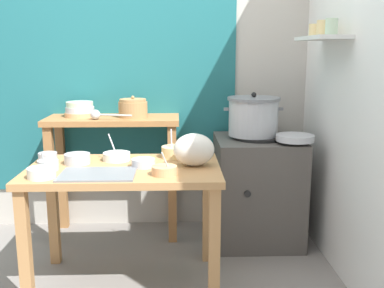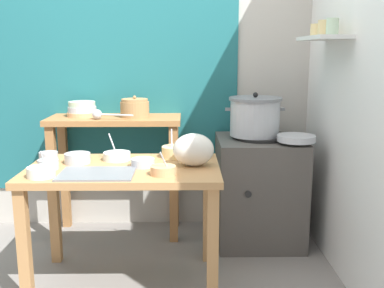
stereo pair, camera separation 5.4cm
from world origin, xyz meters
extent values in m
cube|color=#B2ADA3|center=(0.10, 1.10, 1.30)|extent=(4.40, 0.10, 2.60)
cube|color=#1E6066|center=(-0.15, 1.04, 1.35)|extent=(1.90, 0.02, 2.10)
cube|color=white|center=(1.40, 0.20, 1.30)|extent=(0.10, 3.20, 2.60)
cube|color=silver|center=(1.25, 0.40, 1.45)|extent=(0.20, 0.56, 0.02)
cylinder|color=#B7D1AD|center=(1.25, 0.23, 1.51)|extent=(0.07, 0.07, 0.09)
cylinder|color=#E5C684|center=(1.25, 0.38, 1.51)|extent=(0.08, 0.08, 0.09)
cylinder|color=#E5C684|center=(1.25, 0.53, 1.50)|extent=(0.09, 0.09, 0.08)
cube|color=#B27F4C|center=(0.05, 0.09, 0.70)|extent=(1.10, 0.66, 0.04)
cube|color=#B27F4C|center=(-0.45, -0.19, 0.34)|extent=(0.06, 0.06, 0.68)
cube|color=#B27F4C|center=(0.55, -0.19, 0.34)|extent=(0.06, 0.06, 0.68)
cube|color=#B27F4C|center=(-0.45, 0.37, 0.34)|extent=(0.06, 0.06, 0.68)
cube|color=#B27F4C|center=(0.55, 0.37, 0.34)|extent=(0.06, 0.06, 0.68)
cube|color=#9E6B3D|center=(-0.11, 0.83, 0.88)|extent=(0.96, 0.40, 0.04)
cube|color=#9E6B3D|center=(-0.54, 0.68, 0.43)|extent=(0.06, 0.06, 0.86)
cube|color=#9E6B3D|center=(0.32, 0.68, 0.43)|extent=(0.06, 0.06, 0.86)
cube|color=#9E6B3D|center=(-0.54, 0.98, 0.43)|extent=(0.06, 0.06, 0.86)
cube|color=#9E6B3D|center=(0.32, 0.98, 0.43)|extent=(0.06, 0.06, 0.86)
cube|color=#4C4742|center=(0.93, 0.70, 0.38)|extent=(0.60, 0.60, 0.76)
cylinder|color=black|center=(0.93, 0.70, 0.77)|extent=(0.36, 0.36, 0.02)
cylinder|color=black|center=(0.81, 0.40, 0.45)|extent=(0.04, 0.02, 0.04)
cylinder|color=#B7BABF|center=(0.89, 0.72, 0.91)|extent=(0.35, 0.35, 0.25)
cylinder|color=slate|center=(0.89, 0.72, 1.04)|extent=(0.37, 0.37, 0.02)
sphere|color=black|center=(0.89, 0.72, 1.07)|extent=(0.04, 0.04, 0.04)
cube|color=slate|center=(0.70, 0.72, 0.97)|extent=(0.04, 0.02, 0.02)
cube|color=slate|center=(1.09, 0.72, 0.97)|extent=(0.04, 0.02, 0.02)
cylinder|color=#A37A4C|center=(0.03, 0.83, 0.96)|extent=(0.21, 0.21, 0.11)
cylinder|color=#A37A4C|center=(0.03, 0.83, 1.02)|extent=(0.19, 0.19, 0.02)
sphere|color=#A37A4C|center=(0.03, 0.83, 1.04)|extent=(0.02, 0.02, 0.02)
cylinder|color=tan|center=(-0.36, 0.86, 0.92)|extent=(0.22, 0.22, 0.03)
cylinder|color=#B7BABF|center=(-0.36, 0.86, 0.95)|extent=(0.21, 0.21, 0.04)
cylinder|color=#B7D1AD|center=(-0.36, 0.86, 0.99)|extent=(0.19, 0.19, 0.04)
sphere|color=#B7BABF|center=(-0.22, 0.72, 0.94)|extent=(0.07, 0.07, 0.07)
cylinder|color=#B7BABF|center=(-0.07, 0.68, 0.94)|extent=(0.23, 0.06, 0.01)
cube|color=slate|center=(-0.07, -0.08, 0.72)|extent=(0.40, 0.28, 0.01)
ellipsoid|color=silver|center=(0.45, 0.10, 0.82)|extent=(0.24, 0.17, 0.19)
cylinder|color=#B7BABF|center=(1.14, 0.51, 0.80)|extent=(0.25, 0.25, 0.04)
cylinder|color=#B7BABF|center=(-0.24, 0.17, 0.75)|extent=(0.15, 0.15, 0.06)
cylinder|color=#337238|center=(-0.24, 0.17, 0.77)|extent=(0.13, 0.13, 0.01)
cylinder|color=#B7BABF|center=(-0.37, 0.03, 0.75)|extent=(0.12, 0.12, 0.06)
cylinder|color=brown|center=(-0.37, 0.03, 0.77)|extent=(0.10, 0.10, 0.01)
cylinder|color=tan|center=(0.28, -0.09, 0.74)|extent=(0.14, 0.14, 0.05)
cylinder|color=maroon|center=(0.28, -0.09, 0.76)|extent=(0.12, 0.12, 0.01)
cylinder|color=#B7BABF|center=(0.29, -0.10, 0.79)|extent=(0.06, 0.06, 0.13)
cylinder|color=#E5C684|center=(0.34, 0.31, 0.75)|extent=(0.17, 0.17, 0.07)
cylinder|color=beige|center=(0.34, 0.31, 0.78)|extent=(0.14, 0.14, 0.01)
cylinder|color=#B7BABF|center=(0.32, 0.31, 0.81)|extent=(0.01, 0.09, 0.17)
cylinder|color=silver|center=(-0.02, 0.24, 0.74)|extent=(0.16, 0.16, 0.05)
cylinder|color=brown|center=(-0.02, 0.24, 0.76)|extent=(0.14, 0.14, 0.01)
cylinder|color=#B7BABF|center=(-0.03, 0.23, 0.80)|extent=(0.08, 0.08, 0.16)
cylinder|color=#B7BABF|center=(0.51, 0.32, 0.75)|extent=(0.12, 0.12, 0.07)
cylinder|color=brown|center=(0.51, 0.32, 0.78)|extent=(0.10, 0.10, 0.01)
cylinder|color=#B7BABF|center=(0.52, 0.32, 0.79)|extent=(0.02, 0.07, 0.14)
cylinder|color=#B7BABF|center=(0.16, 0.08, 0.74)|extent=(0.14, 0.14, 0.05)
cylinder|color=maroon|center=(0.16, 0.08, 0.76)|extent=(0.12, 0.12, 0.01)
cylinder|color=#B7BABF|center=(-0.41, 0.19, 0.75)|extent=(0.11, 0.11, 0.06)
cylinder|color=beige|center=(-0.41, 0.19, 0.78)|extent=(0.09, 0.09, 0.01)
cylinder|color=silver|center=(-0.36, -0.13, 0.75)|extent=(0.15, 0.15, 0.05)
cylinder|color=maroon|center=(-0.36, -0.13, 0.77)|extent=(0.12, 0.12, 0.01)
cylinder|color=#B7BABF|center=(-0.34, -0.13, 0.79)|extent=(0.01, 0.07, 0.14)
camera|label=1|loc=(0.35, -2.42, 1.37)|focal=42.10mm
camera|label=2|loc=(0.41, -2.42, 1.37)|focal=42.10mm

